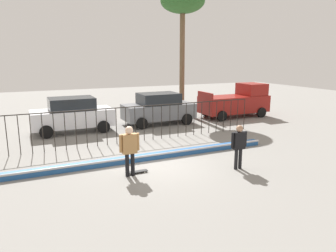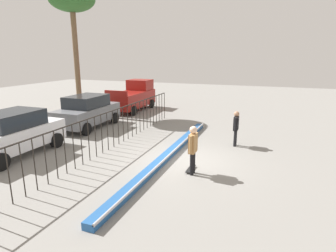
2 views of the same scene
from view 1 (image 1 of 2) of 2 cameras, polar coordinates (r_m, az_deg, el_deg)
ground_plane at (r=12.61m, az=-2.51°, el=-6.78°), size 60.00×60.00×0.00m
bowl_coping_ledge at (r=13.13m, az=-3.58°, el=-5.45°), size 11.00×0.40×0.27m
perimeter_fence at (r=15.52m, az=-7.48°, el=0.93°), size 14.04×0.04×1.75m
skateboarder at (r=11.18m, az=-6.82°, el=-3.62°), size 0.72×0.27×1.79m
skateboard at (r=11.72m, az=-5.55°, el=-8.03°), size 0.80×0.20×0.07m
camera_operator at (r=12.10m, az=12.42°, el=-2.94°), size 0.67×0.25×1.67m
parked_car_white at (r=18.40m, az=-16.56°, el=1.97°), size 4.30×2.12×1.90m
parked_car_gray at (r=19.72m, az=-1.68°, el=3.15°), size 4.30×2.12×1.90m
pickup_truck at (r=22.60m, az=12.05°, el=4.24°), size 4.70×2.12×2.24m
palm_tree_tall at (r=23.64m, az=2.60°, el=20.67°), size 3.06×3.06×8.62m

